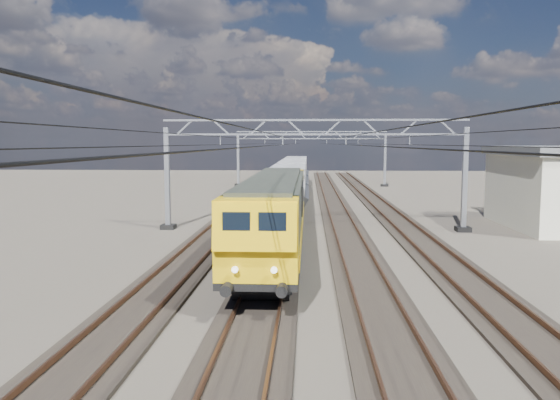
{
  "coord_description": "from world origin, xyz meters",
  "views": [
    {
      "loc": [
        -0.37,
        -30.86,
        5.62
      ],
      "look_at": [
        -1.95,
        -0.28,
        2.4
      ],
      "focal_mm": 35.0,
      "sensor_mm": 36.0,
      "label": 1
    }
  ],
  "objects_px": {
    "catenary_gantry_mid": "(314,170)",
    "hopper_wagon_third": "(296,168)",
    "catenary_gantry_far": "(311,156)",
    "hopper_wagon_mid": "(293,175)",
    "locomotive": "(275,210)",
    "hopper_wagon_lead": "(288,185)"
  },
  "relations": [
    {
      "from": "catenary_gantry_mid",
      "to": "hopper_wagon_third",
      "type": "height_order",
      "value": "catenary_gantry_mid"
    },
    {
      "from": "catenary_gantry_far",
      "to": "locomotive",
      "type": "distance_m",
      "value": 44.45
    },
    {
      "from": "catenary_gantry_mid",
      "to": "hopper_wagon_third",
      "type": "bearing_deg",
      "value": 93.04
    },
    {
      "from": "catenary_gantry_far",
      "to": "hopper_wagon_mid",
      "type": "height_order",
      "value": "catenary_gantry_far"
    },
    {
      "from": "hopper_wagon_lead",
      "to": "hopper_wagon_third",
      "type": "relative_size",
      "value": 1.0
    },
    {
      "from": "catenary_gantry_far",
      "to": "hopper_wagon_third",
      "type": "xyz_separation_m",
      "value": [
        -2.0,
        1.72,
        -1.67
      ]
    },
    {
      "from": "locomotive",
      "to": "hopper_wagon_lead",
      "type": "relative_size",
      "value": 1.62
    },
    {
      "from": "catenary_gantry_far",
      "to": "hopper_wagon_third",
      "type": "height_order",
      "value": "catenary_gantry_far"
    },
    {
      "from": "locomotive",
      "to": "hopper_wagon_third",
      "type": "bearing_deg",
      "value": 90.0
    },
    {
      "from": "hopper_wagon_mid",
      "to": "locomotive",
      "type": "bearing_deg",
      "value": -90.0
    },
    {
      "from": "catenary_gantry_mid",
      "to": "hopper_wagon_third",
      "type": "xyz_separation_m",
      "value": [
        -2.0,
        37.72,
        -1.67
      ]
    },
    {
      "from": "catenary_gantry_far",
      "to": "hopper_wagon_third",
      "type": "relative_size",
      "value": 1.53
    },
    {
      "from": "catenary_gantry_far",
      "to": "hopper_wagon_lead",
      "type": "xyz_separation_m",
      "value": [
        -2.0,
        -26.68,
        -1.67
      ]
    },
    {
      "from": "hopper_wagon_mid",
      "to": "catenary_gantry_far",
      "type": "bearing_deg",
      "value": 80.89
    },
    {
      "from": "catenary_gantry_mid",
      "to": "catenary_gantry_far",
      "type": "xyz_separation_m",
      "value": [
        0.0,
        36.0,
        0.0
      ]
    },
    {
      "from": "locomotive",
      "to": "hopper_wagon_third",
      "type": "distance_m",
      "value": 46.1
    },
    {
      "from": "catenary_gantry_mid",
      "to": "hopper_wagon_mid",
      "type": "relative_size",
      "value": 1.53
    },
    {
      "from": "locomotive",
      "to": "hopper_wagon_lead",
      "type": "xyz_separation_m",
      "value": [
        -0.0,
        17.7,
        -0.09
      ]
    },
    {
      "from": "catenary_gantry_mid",
      "to": "locomotive",
      "type": "xyz_separation_m",
      "value": [
        -2.0,
        -8.37,
        -1.58
      ]
    },
    {
      "from": "catenary_gantry_mid",
      "to": "hopper_wagon_third",
      "type": "relative_size",
      "value": 1.53
    },
    {
      "from": "locomotive",
      "to": "hopper_wagon_lead",
      "type": "height_order",
      "value": "locomotive"
    },
    {
      "from": "hopper_wagon_mid",
      "to": "hopper_wagon_third",
      "type": "xyz_separation_m",
      "value": [
        0.0,
        14.2,
        0.0
      ]
    }
  ]
}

